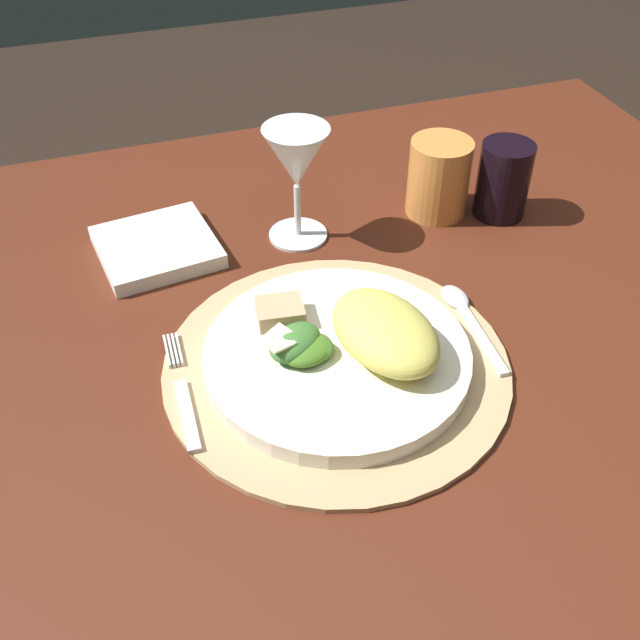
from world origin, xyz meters
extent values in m
cube|color=#4E2112|center=(0.00, 0.00, 0.74)|extent=(1.17, 0.95, 0.02)
cylinder|color=#4E2310|center=(0.51, 0.40, 0.36)|extent=(0.07, 0.07, 0.73)
cylinder|color=tan|center=(-0.02, -0.03, 0.75)|extent=(0.33, 0.33, 0.01)
cylinder|color=silver|center=(-0.02, -0.03, 0.76)|extent=(0.26, 0.26, 0.02)
ellipsoid|color=#DCCF5A|center=(0.03, -0.05, 0.80)|extent=(0.11, 0.14, 0.04)
ellipsoid|color=#3E7431|center=(-0.06, -0.02, 0.78)|extent=(0.07, 0.07, 0.02)
ellipsoid|color=#4C5E2C|center=(-0.06, -0.02, 0.78)|extent=(0.05, 0.05, 0.02)
ellipsoid|color=#3F7230|center=(-0.04, -0.03, 0.78)|extent=(0.05, 0.05, 0.02)
ellipsoid|color=#447422|center=(-0.05, -0.03, 0.78)|extent=(0.06, 0.06, 0.02)
cube|color=beige|center=(-0.07, -0.02, 0.79)|extent=(0.03, 0.03, 0.01)
cube|color=beige|center=(-0.07, -0.03, 0.79)|extent=(0.03, 0.02, 0.00)
cube|color=tan|center=(-0.06, 0.02, 0.78)|extent=(0.05, 0.04, 0.02)
cube|color=silver|center=(-0.17, -0.06, 0.76)|extent=(0.02, 0.09, 0.00)
cube|color=silver|center=(-0.17, 0.03, 0.76)|extent=(0.00, 0.05, 0.00)
cube|color=silver|center=(-0.17, 0.03, 0.76)|extent=(0.00, 0.05, 0.00)
cube|color=silver|center=(-0.16, 0.03, 0.76)|extent=(0.00, 0.05, 0.00)
cube|color=silver|center=(-0.16, 0.03, 0.76)|extent=(0.00, 0.05, 0.00)
cube|color=silver|center=(0.13, -0.05, 0.76)|extent=(0.02, 0.11, 0.00)
ellipsoid|color=silver|center=(0.13, 0.02, 0.76)|extent=(0.03, 0.04, 0.01)
cube|color=white|center=(-0.15, 0.21, 0.76)|extent=(0.14, 0.14, 0.02)
cylinder|color=silver|center=(0.01, 0.19, 0.75)|extent=(0.07, 0.07, 0.00)
cylinder|color=silver|center=(0.01, 0.19, 0.79)|extent=(0.01, 0.01, 0.06)
cone|color=silver|center=(0.01, 0.19, 0.85)|extent=(0.08, 0.08, 0.07)
cylinder|color=#D9863E|center=(0.19, 0.19, 0.80)|extent=(0.07, 0.07, 0.09)
cylinder|color=black|center=(0.26, 0.16, 0.80)|extent=(0.06, 0.06, 0.09)
camera|label=1|loc=(-0.20, -0.52, 1.26)|focal=42.45mm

